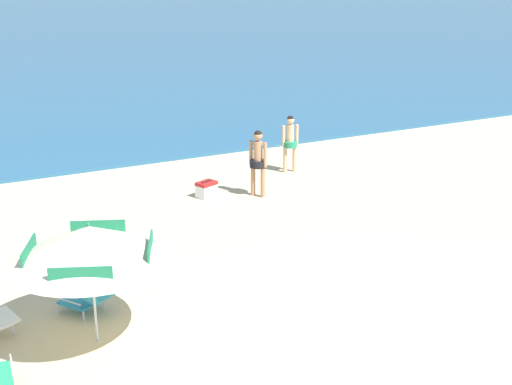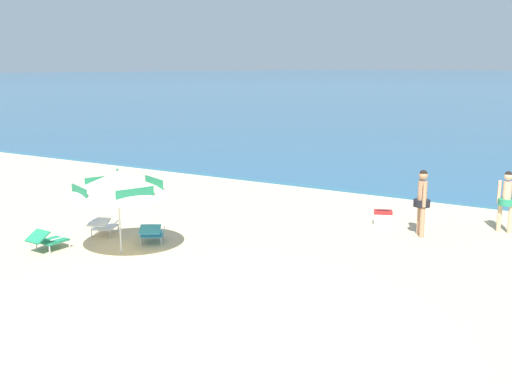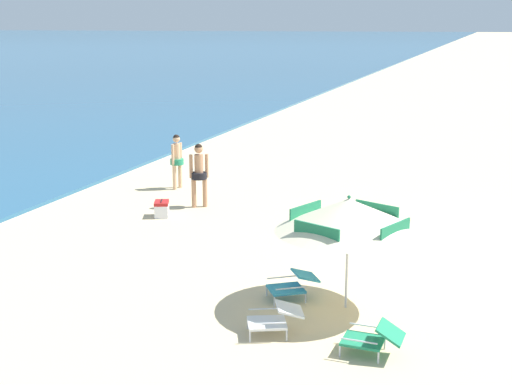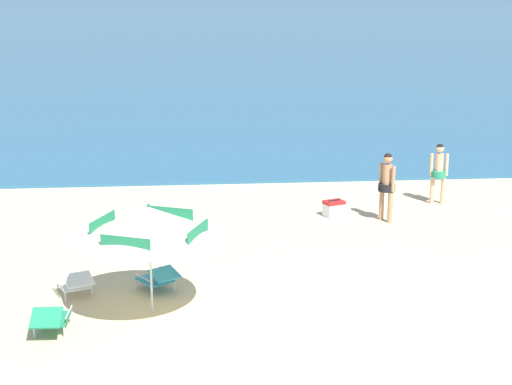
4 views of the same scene
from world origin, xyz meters
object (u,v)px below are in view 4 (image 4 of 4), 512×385
Objects in this scene: beach_umbrella_striped_main at (149,223)px; lounge_chair_under_umbrella at (50,319)px; person_standing_beside at (387,182)px; cooler_box at (334,208)px; lounge_chair_facing_sea at (76,283)px; person_standing_near_shore at (439,169)px; lounge_chair_beside_umbrella at (158,278)px.

lounge_chair_under_umbrella is (-1.64, -0.73, -1.39)m from beach_umbrella_striped_main.
cooler_box is (-1.19, 0.53, -0.79)m from person_standing_beside.
person_standing_beside reaches higher than lounge_chair_facing_sea.
cooler_box is at bearing 39.81° from lounge_chair_facing_sea.
beach_umbrella_striped_main is 2.03× the size of person_standing_beside.
lounge_chair_under_umbrella is at bearing -155.88° from beach_umbrella_striped_main.
person_standing_near_shore is at bearing 42.06° from beach_umbrella_striped_main.
lounge_chair_under_umbrella reaches higher than cooler_box.
person_standing_beside reaches higher than cooler_box.
lounge_chair_under_umbrella is 9.23m from person_standing_beside.
lounge_chair_under_umbrella is at bearing -97.26° from lounge_chair_facing_sea.
lounge_chair_beside_umbrella reaches higher than cooler_box.
lounge_chair_beside_umbrella is at bearing 44.88° from lounge_chair_under_umbrella.
person_standing_beside is at bearing -140.40° from person_standing_near_shore.
person_standing_near_shore is (7.27, 6.56, -0.72)m from beach_umbrella_striped_main.
lounge_chair_beside_umbrella is at bearing -142.17° from person_standing_near_shore.
beach_umbrella_striped_main is 2.16m from lounge_chair_facing_sea.
beach_umbrella_striped_main is at bearing -137.94° from person_standing_near_shore.
lounge_chair_beside_umbrella is at bearing -132.27° from cooler_box.
lounge_chair_beside_umbrella is at bearing 5.08° from lounge_chair_facing_sea.
person_standing_beside reaches higher than person_standing_near_shore.
beach_umbrella_striped_main reaches higher than person_standing_beside.
lounge_chair_beside_umbrella is 0.59× the size of person_standing_beside.
lounge_chair_facing_sea is at bearing -174.92° from lounge_chair_beside_umbrella.
beach_umbrella_striped_main is at bearing -30.31° from lounge_chair_facing_sea.
lounge_chair_facing_sea is at bearing -146.69° from person_standing_near_shore.
person_standing_near_shore is 2.76× the size of cooler_box.
lounge_chair_beside_umbrella and lounge_chair_facing_sea have the same top height.
beach_umbrella_striped_main is 5.91× the size of cooler_box.
lounge_chair_facing_sea is at bearing -148.47° from person_standing_beside.
lounge_chair_beside_umbrella is 1.52m from lounge_chair_facing_sea.
person_standing_beside is 2.91× the size of cooler_box.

